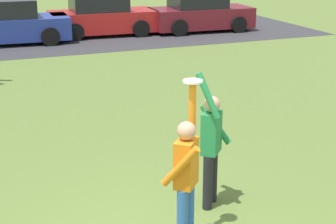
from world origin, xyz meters
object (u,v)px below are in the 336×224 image
at_px(frisbee_disc, 193,81).
at_px(parked_car_blue, 9,24).
at_px(parked_car_red, 102,17).
at_px(person_catcher, 186,173).
at_px(person_defender, 211,142).
at_px(parked_car_maroon, 200,13).

xyz_separation_m(frisbee_disc, parked_car_blue, (-0.49, 14.80, -1.37)).
bearing_deg(parked_car_red, person_catcher, -98.89).
distance_m(person_catcher, parked_car_red, 15.80).
height_order(person_defender, parked_car_maroon, person_defender).
bearing_deg(parked_car_red, parked_car_blue, -169.25).
bearing_deg(person_catcher, parked_car_maroon, 15.73).
distance_m(frisbee_disc, parked_car_maroon, 16.43).
bearing_deg(person_defender, parked_car_maroon, -163.10).
xyz_separation_m(parked_car_red, parked_car_maroon, (3.99, -0.52, 0.00)).
xyz_separation_m(frisbee_disc, parked_car_maroon, (7.07, 14.77, -1.37)).
bearing_deg(person_catcher, parked_car_red, 29.71).
distance_m(person_defender, frisbee_disc, 1.45).
relative_size(person_defender, parked_car_red, 0.49).
distance_m(parked_car_blue, parked_car_red, 3.60).
height_order(person_catcher, parked_car_blue, person_catcher).
bearing_deg(person_defender, person_catcher, 0.00).
distance_m(person_catcher, parked_car_maroon, 16.60).
bearing_deg(parked_car_blue, person_defender, -82.59).
relative_size(person_defender, frisbee_disc, 8.48).
height_order(frisbee_disc, parked_car_blue, frisbee_disc).
bearing_deg(parked_car_blue, parked_car_red, 10.75).
bearing_deg(person_defender, parked_car_blue, -133.99).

